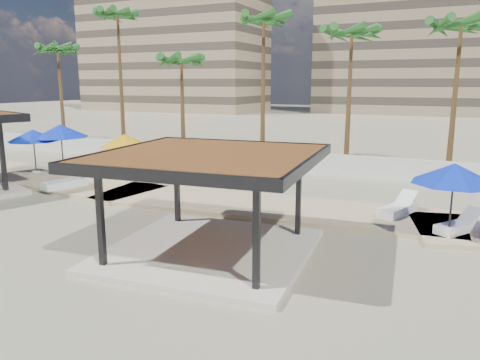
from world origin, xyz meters
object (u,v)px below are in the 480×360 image
object	(u,v)px
umbrella_a	(33,136)
lounger_a	(65,183)
lounger_d	(458,226)
lounger_b	(398,209)
pavilion_central	(209,194)

from	to	relation	value
umbrella_a	lounger_a	world-z (taller)	umbrella_a
lounger_a	lounger_d	xyz separation A→B (m)	(18.01, 0.63, -0.03)
lounger_b	lounger_d	world-z (taller)	lounger_b
umbrella_a	lounger_a	size ratio (longest dim) A/B	1.28
pavilion_central	umbrella_a	distance (m)	16.77
umbrella_a	lounger_d	bearing A→B (deg)	-3.89
umbrella_a	lounger_b	bearing A→B (deg)	-0.31
lounger_d	lounger_b	bearing A→B (deg)	91.10
umbrella_a	lounger_b	world-z (taller)	umbrella_a
pavilion_central	lounger_a	xyz separation A→B (m)	(-10.84, 4.64, -1.56)
pavilion_central	umbrella_a	size ratio (longest dim) A/B	2.24
lounger_d	pavilion_central	bearing A→B (deg)	159.76
lounger_b	lounger_d	distance (m)	2.65
lounger_a	lounger_b	world-z (taller)	lounger_a
pavilion_central	lounger_a	distance (m)	11.90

